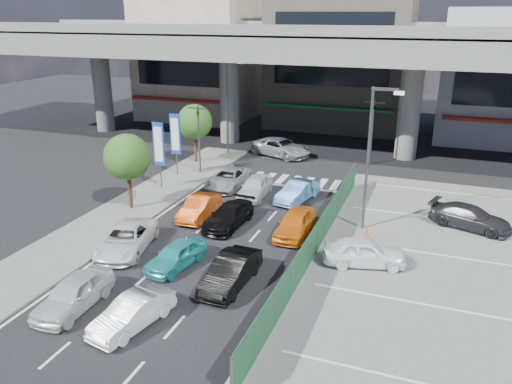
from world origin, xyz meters
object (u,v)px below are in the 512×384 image
at_px(tree_near, 127,157).
at_px(van_white_back_left, 74,294).
at_px(signboard_near, 159,146).
at_px(sedan_white_front_mid, 255,187).
at_px(parked_sedan_dgrey, 470,217).
at_px(tree_far, 195,122).
at_px(sedan_white_mid_left, 126,239).
at_px(crossing_wagon_silver, 281,148).
at_px(street_lamp_right, 372,148).
at_px(traffic_light_left, 198,123).
at_px(signboard_far, 175,136).
at_px(taxi_teal_mid, 176,255).
at_px(hatch_white_back_mid, 133,313).
at_px(sedan_black_mid, 229,216).
at_px(wagon_silver_front_left, 228,179).
at_px(street_lamp_left, 229,99).
at_px(parked_sedan_white, 364,252).
at_px(taxi_orange_left, 199,207).
at_px(kei_truck_front_right, 298,192).
at_px(traffic_light_right, 373,116).
at_px(traffic_cone, 367,235).
at_px(hatch_black_mid_right, 231,272).

relative_size(tree_near, van_white_back_left, 1.19).
bearing_deg(tree_near, signboard_near, 92.87).
distance_m(sedan_white_front_mid, parked_sedan_dgrey, 13.25).
xyz_separation_m(tree_far, sedan_white_mid_left, (3.82, -15.46, -2.73)).
bearing_deg(crossing_wagon_silver, van_white_back_left, -162.65).
bearing_deg(street_lamp_right, traffic_light_left, 155.84).
bearing_deg(signboard_near, tree_far, 95.27).
bearing_deg(signboard_far, crossing_wagon_silver, 54.60).
bearing_deg(signboard_near, sedan_white_front_mid, 7.04).
bearing_deg(taxi_teal_mid, hatch_white_back_mid, -70.30).
bearing_deg(sedan_black_mid, signboard_near, 152.11).
xyz_separation_m(sedan_white_mid_left, wagon_silver_front_left, (1.00, 10.87, -0.02)).
xyz_separation_m(sedan_white_mid_left, parked_sedan_dgrey, (16.64, 9.11, 0.05)).
bearing_deg(taxi_teal_mid, crossing_wagon_silver, 103.88).
distance_m(street_lamp_left, hatch_white_back_mid, 25.67).
bearing_deg(parked_sedan_white, sedan_white_front_mid, 35.04).
bearing_deg(taxi_orange_left, wagon_silver_front_left, 93.58).
bearing_deg(taxi_teal_mid, parked_sedan_white, 31.40).
height_order(signboard_far, sedan_white_mid_left, signboard_far).
relative_size(street_lamp_left, sedan_white_mid_left, 1.69).
relative_size(street_lamp_left, signboard_far, 1.70).
relative_size(sedan_white_mid_left, kei_truck_front_right, 1.20).
xyz_separation_m(tree_near, tree_far, (-0.80, 10.50, 0.00)).
relative_size(signboard_far, parked_sedan_white, 1.18).
height_order(traffic_light_right, street_lamp_right, street_lamp_right).
bearing_deg(sedan_black_mid, tree_near, -178.44).
distance_m(sedan_white_front_mid, parked_sedan_white, 10.98).
bearing_deg(traffic_cone, kei_truck_front_right, 137.93).
bearing_deg(hatch_white_back_mid, wagon_silver_front_left, 112.71).
relative_size(tree_far, taxi_teal_mid, 1.33).
bearing_deg(sedan_white_mid_left, traffic_light_left, 86.49).
height_order(taxi_teal_mid, traffic_cone, taxi_teal_mid).
xyz_separation_m(sedan_white_mid_left, hatch_black_mid_right, (6.41, -1.34, 0.03)).
height_order(signboard_near, hatch_black_mid_right, signboard_near).
height_order(crossing_wagon_silver, traffic_cone, crossing_wagon_silver).
height_order(sedan_black_mid, wagon_silver_front_left, wagon_silver_front_left).
bearing_deg(traffic_cone, parked_sedan_dgrey, 36.20).
xyz_separation_m(tree_near, taxi_teal_mid, (6.26, -5.60, -2.77)).
height_order(taxi_teal_mid, taxi_orange_left, taxi_orange_left).
relative_size(van_white_back_left, wagon_silver_front_left, 0.88).
relative_size(signboard_near, taxi_teal_mid, 1.30).
bearing_deg(sedan_white_mid_left, taxi_teal_mid, -24.53).
bearing_deg(street_lamp_right, taxi_orange_left, -170.21).
relative_size(sedan_white_front_mid, parked_sedan_white, 1.02).
bearing_deg(van_white_back_left, tree_near, 110.77).
relative_size(tree_near, hatch_white_back_mid, 1.29).
bearing_deg(tree_far, taxi_teal_mid, -66.31).
distance_m(sedan_white_mid_left, parked_sedan_white, 12.01).
bearing_deg(parked_sedan_dgrey, hatch_white_back_mid, 157.49).
bearing_deg(taxi_teal_mid, taxi_orange_left, 116.38).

